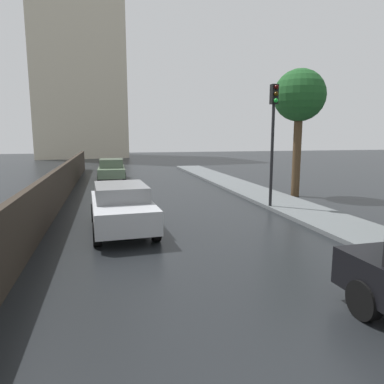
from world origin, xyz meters
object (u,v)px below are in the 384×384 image
traffic_light (273,124)px  street_tree_near (299,98)px  car_silver_near_kerb (122,206)px  car_green_far_ahead (112,169)px

traffic_light → street_tree_near: 3.93m
car_silver_near_kerb → traffic_light: bearing=-165.9°
car_green_far_ahead → street_tree_near: (8.73, -8.36, 4.00)m
car_green_far_ahead → traffic_light: bearing=120.3°
car_green_far_ahead → street_tree_near: bearing=137.4°
car_silver_near_kerb → street_tree_near: street_tree_near is taller
car_green_far_ahead → street_tree_near: size_ratio=0.66×
car_silver_near_kerb → street_tree_near: (8.61, 4.48, 3.97)m
car_silver_near_kerb → traffic_light: size_ratio=0.89×
traffic_light → street_tree_near: bearing=45.2°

